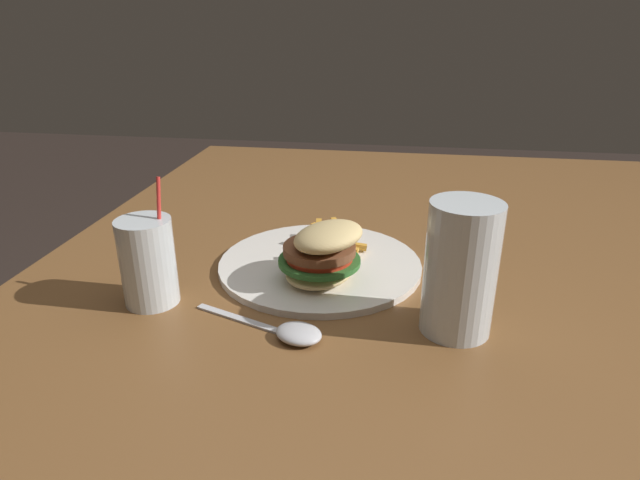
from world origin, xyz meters
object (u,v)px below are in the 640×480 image
object	(u,v)px
meal_plate_near	(322,258)
juice_glass	(148,264)
spoon	(293,332)
beer_glass	(460,273)

from	to	relation	value
meal_plate_near	juice_glass	size ratio (longest dim) A/B	1.80
meal_plate_near	spoon	distance (m)	0.17
spoon	juice_glass	bearing A→B (deg)	-174.79
meal_plate_near	spoon	xyz separation A→B (m)	(0.17, -0.01, -0.02)
beer_glass	spoon	distance (m)	0.21
juice_glass	spoon	world-z (taller)	juice_glass
meal_plate_near	juice_glass	world-z (taller)	juice_glass
beer_glass	juice_glass	bearing A→B (deg)	-91.09
beer_glass	spoon	xyz separation A→B (m)	(0.05, -0.19, -0.07)
meal_plate_near	spoon	size ratio (longest dim) A/B	1.70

